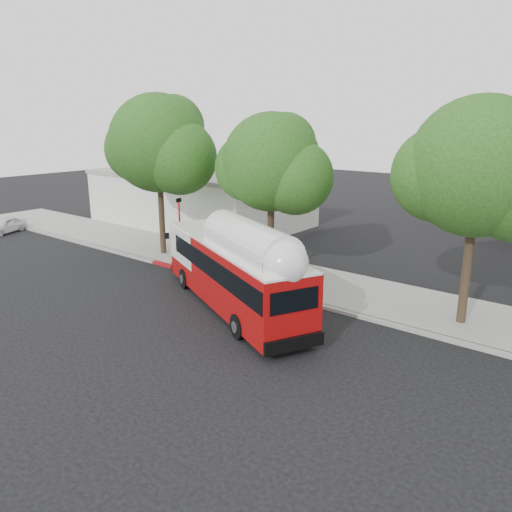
{
  "coord_description": "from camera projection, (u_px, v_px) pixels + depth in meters",
  "views": [
    {
      "loc": [
        14.32,
        -14.45,
        8.26
      ],
      "look_at": [
        0.4,
        3.0,
        2.09
      ],
      "focal_mm": 35.0,
      "sensor_mm": 36.0,
      "label": 1
    }
  ],
  "objects": [
    {
      "name": "street_tree_mid",
      "position": [
        278.0,
        167.0,
        25.04
      ],
      "size": [
        5.75,
        5.0,
        8.62
      ],
      "color": "#2D2116",
      "rests_on": "ground"
    },
    {
      "name": "street_tree_left",
      "position": [
        164.0,
        148.0,
        29.25
      ],
      "size": [
        6.67,
        5.8,
        9.74
      ],
      "color": "#2D2116",
      "rests_on": "ground"
    },
    {
      "name": "street_tree_right",
      "position": [
        491.0,
        173.0,
        18.77
      ],
      "size": [
        6.21,
        5.4,
        9.18
      ],
      "color": "#2D2116",
      "rests_on": "ground"
    },
    {
      "name": "signal_pole",
      "position": [
        180.0,
        231.0,
        28.5
      ],
      "size": [
        0.11,
        0.37,
        3.94
      ],
      "color": "red",
      "rests_on": "ground"
    },
    {
      "name": "low_commercial_bldg",
      "position": [
        201.0,
        197.0,
        40.08
      ],
      "size": [
        16.2,
        10.2,
        4.25
      ],
      "color": "silver",
      "rests_on": "ground"
    },
    {
      "name": "ground",
      "position": [
        206.0,
        315.0,
        21.69
      ],
      "size": [
        120.0,
        120.0,
        0.0
      ],
      "primitive_type": "plane",
      "color": "black",
      "rests_on": "ground"
    },
    {
      "name": "red_curb_segment",
      "position": [
        216.0,
        278.0,
        26.41
      ],
      "size": [
        10.0,
        0.32,
        0.16
      ],
      "primitive_type": "cube",
      "color": "maroon",
      "rests_on": "ground"
    },
    {
      "name": "curb_strip",
      "position": [
        261.0,
        290.0,
        24.61
      ],
      "size": [
        60.0,
        0.3,
        0.15
      ],
      "primitive_type": "cube",
      "color": "gray",
      "rests_on": "ground"
    },
    {
      "name": "transit_bus",
      "position": [
        233.0,
        274.0,
        22.02
      ],
      "size": [
        11.46,
        6.86,
        3.47
      ],
      "rotation": [
        0.0,
        0.0,
        -0.45
      ],
      "color": "#9D0A0B",
      "rests_on": "ground"
    },
    {
      "name": "sidewalk",
      "position": [
        291.0,
        277.0,
        26.57
      ],
      "size": [
        60.0,
        5.0,
        0.15
      ],
      "primitive_type": "cube",
      "color": "gray",
      "rests_on": "ground"
    },
    {
      "name": "parked_car",
      "position": [
        5.0,
        225.0,
        37.11
      ],
      "size": [
        3.71,
        2.51,
        1.17
      ],
      "primitive_type": "imported",
      "rotation": [
        0.0,
        0.0,
        0.36
      ],
      "color": "silver",
      "rests_on": "ground"
    }
  ]
}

